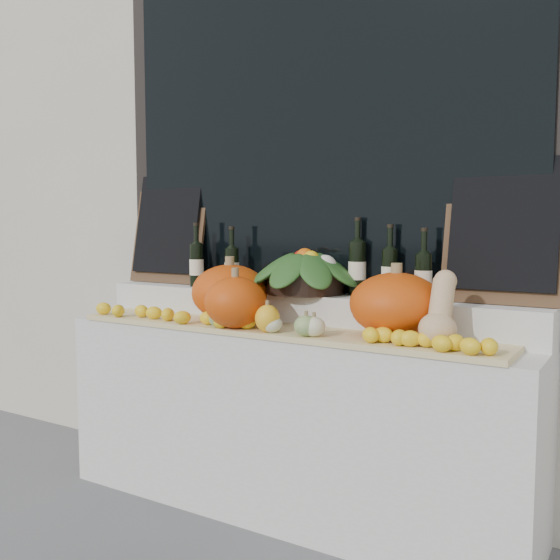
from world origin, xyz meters
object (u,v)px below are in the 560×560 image
object	(u,v)px
pumpkin_left	(230,292)
butternut_squash	(440,314)
pumpkin_right	(396,304)
wine_bottle_tall	(357,268)
produce_bowl	(305,271)

from	to	relation	value
pumpkin_left	butternut_squash	distance (m)	1.08
pumpkin_right	butternut_squash	world-z (taller)	butternut_squash
pumpkin_left	pumpkin_right	size ratio (longest dim) A/B	0.96
wine_bottle_tall	produce_bowl	bearing A→B (deg)	-166.07
pumpkin_right	produce_bowl	bearing A→B (deg)	162.96
pumpkin_right	butternut_squash	bearing A→B (deg)	-25.92
butternut_squash	pumpkin_right	bearing A→B (deg)	154.08
butternut_squash	produce_bowl	distance (m)	0.80
butternut_squash	pumpkin_left	bearing A→B (deg)	174.87
pumpkin_right	wine_bottle_tall	xyz separation A→B (m)	(-0.28, 0.22, 0.13)
pumpkin_left	butternut_squash	bearing A→B (deg)	-5.13
pumpkin_left	produce_bowl	distance (m)	0.38
butternut_squash	produce_bowl	xyz separation A→B (m)	(-0.75, 0.27, 0.12)
pumpkin_right	butternut_squash	size ratio (longest dim) A/B	1.35
produce_bowl	pumpkin_left	bearing A→B (deg)	-152.02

